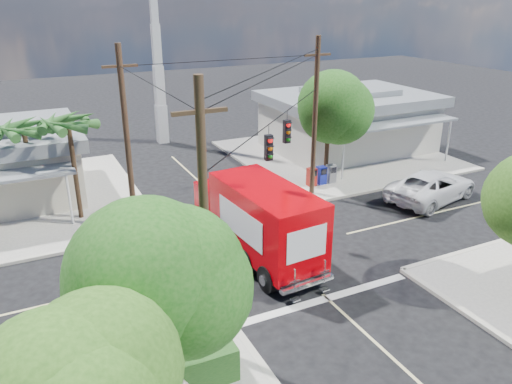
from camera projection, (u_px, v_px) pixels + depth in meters
ground at (275, 251)px, 22.92m from camera, size 120.00×120.00×0.00m
sidewalk_ne at (337, 155)px, 36.42m from camera, size 14.12×14.12×0.14m
sidewalk_nw at (9, 206)px, 27.56m from camera, size 14.12×14.12×0.14m
road_markings at (291, 265)px, 21.68m from camera, size 32.00×32.00×0.01m
building_ne at (348, 120)px, 37.16m from camera, size 11.80×10.20×4.50m
radio_tower at (158, 70)px, 37.77m from camera, size 0.80×0.80×17.00m
tree_sw_front at (170, 286)px, 12.17m from camera, size 3.88×3.78×6.03m
tree_ne_front at (330, 106)px, 29.75m from camera, size 4.21×4.14×6.66m
tree_ne_back at (344, 105)px, 32.86m from camera, size 3.77×3.66×5.82m
palm_nw_front at (68, 125)px, 24.28m from camera, size 3.01×3.08×5.59m
palm_nw_back at (24, 130)px, 24.86m from camera, size 3.01×3.08×5.19m
utility_poles at (228, 148)px, 21.90m from camera, size 12.00×10.68×9.00m
picket_fence at (132, 366)px, 14.81m from camera, size 5.94×0.06×1.00m
vending_boxes at (321, 175)px, 30.49m from camera, size 1.90×0.50×1.10m
delivery_truck at (257, 219)px, 21.88m from camera, size 3.17×8.31×3.52m
parked_car at (432, 186)px, 28.34m from camera, size 6.54×4.15×1.68m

